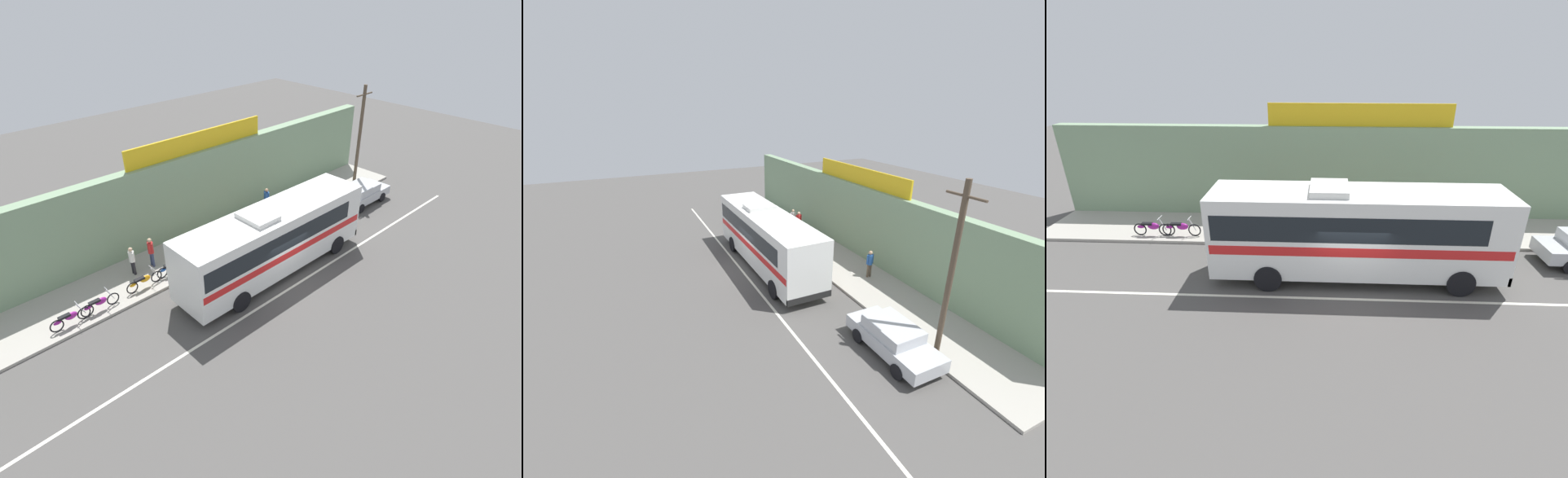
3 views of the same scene
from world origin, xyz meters
The scene contains 15 objects.
ground_plane centered at (0.00, 0.00, 0.00)m, with size 70.00×70.00×0.00m, color #4F4C49.
sidewalk_slab centered at (0.00, 5.20, 0.07)m, with size 30.00×3.60×0.14m, color #A8A399.
storefront_facade centered at (0.00, 7.35, 2.40)m, with size 30.00×0.70×4.80m, color gray.
storefront_billboard centered at (0.61, 7.35, 5.35)m, with size 9.15×0.12×1.10m, color gold.
road_center_stripe centered at (0.00, -0.80, 0.00)m, with size 30.00×0.14×0.01m, color silver.
intercity_bus centered at (0.14, 0.88, 2.07)m, with size 11.07×2.67×3.78m.
parked_car centered at (10.13, 2.34, 0.74)m, with size 4.21×1.86×1.37m.
utility_pole centered at (11.17, 3.73, 3.91)m, with size 1.60×0.22×7.28m.
motorcycle_orange centered at (-5.54, 4.10, 0.57)m, with size 1.96×0.56×0.94m.
motorcycle_black centered at (-3.84, 4.15, 0.57)m, with size 1.90×0.56×0.94m.
motorcycle_blue centered at (-9.30, 3.97, 0.57)m, with size 1.84×0.56×0.94m.
motorcycle_green centered at (-7.90, 4.00, 0.57)m, with size 1.88×0.56×0.94m.
pedestrian_far_right centered at (4.37, 5.64, 1.11)m, with size 0.30×0.48×1.67m.
pedestrian_by_curb centered at (-5.31, 5.49, 1.06)m, with size 0.30×0.48×1.59m.
pedestrian_near_shop centered at (-4.23, 5.45, 1.13)m, with size 0.30×0.48×1.69m.
Camera 2 is at (19.08, -6.88, 9.81)m, focal length 24.25 mm.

